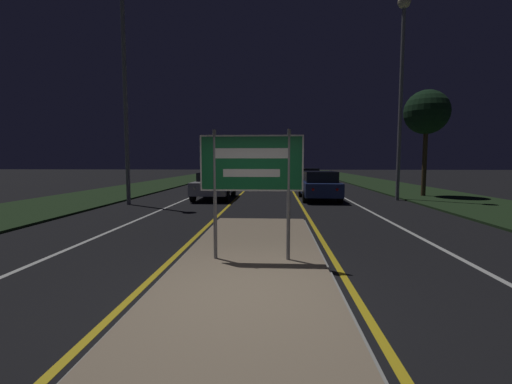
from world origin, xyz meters
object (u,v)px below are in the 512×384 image
(highway_sign, at_px, (252,169))
(car_receding_0, at_px, (319,185))
(car_approaching_0, at_px, (215,185))
(streetlight_left_near, at_px, (124,53))
(car_receding_3, at_px, (290,170))
(streetlight_right_near, at_px, (402,61))
(car_receding_2, at_px, (293,173))
(car_receding_1, at_px, (306,178))

(highway_sign, bearing_deg, car_receding_0, 76.51)
(car_receding_0, relative_size, car_approaching_0, 1.03)
(streetlight_left_near, relative_size, car_approaching_0, 2.42)
(car_receding_0, xyz_separation_m, car_receding_3, (-0.15, 30.97, -0.03))
(streetlight_right_near, distance_m, car_approaching_0, 11.22)
(car_approaching_0, bearing_deg, car_receding_2, 75.48)
(streetlight_right_near, relative_size, car_receding_0, 2.24)
(car_receding_1, relative_size, car_receding_3, 0.94)
(car_receding_0, distance_m, car_receding_1, 7.22)
(streetlight_left_near, height_order, car_receding_0, streetlight_left_near)
(car_receding_3, distance_m, car_approaching_0, 31.22)
(car_receding_3, bearing_deg, streetlight_left_near, -104.80)
(streetlight_left_near, bearing_deg, streetlight_right_near, 10.64)
(car_receding_1, relative_size, car_approaching_0, 1.02)
(streetlight_right_near, height_order, car_approaching_0, streetlight_right_near)
(car_receding_1, distance_m, car_approaching_0, 8.85)
(highway_sign, distance_m, car_receding_2, 31.65)
(highway_sign, relative_size, car_approaching_0, 0.57)
(car_receding_0, bearing_deg, highway_sign, -103.49)
(car_receding_2, bearing_deg, car_receding_3, 89.44)
(streetlight_right_near, distance_m, car_receding_1, 10.25)
(streetlight_left_near, relative_size, car_receding_1, 2.37)
(streetlight_left_near, distance_m, streetlight_right_near, 13.15)
(car_receding_0, distance_m, car_receding_2, 20.29)
(car_receding_0, relative_size, car_receding_2, 1.03)
(streetlight_right_near, bearing_deg, car_receding_0, -179.91)
(highway_sign, relative_size, streetlight_left_near, 0.24)
(car_receding_2, height_order, car_approaching_0, car_receding_2)
(streetlight_left_near, distance_m, car_receding_0, 11.05)
(streetlight_right_near, xyz_separation_m, car_receding_0, (-3.95, -0.01, -6.11))
(streetlight_left_near, distance_m, car_receding_2, 25.05)
(car_receding_3, bearing_deg, highway_sign, -93.46)
(car_receding_1, bearing_deg, streetlight_left_near, -132.74)
(streetlight_left_near, relative_size, car_receding_3, 2.23)
(car_receding_2, xyz_separation_m, car_receding_3, (0.10, 10.68, -0.03))
(car_receding_0, height_order, car_receding_2, car_receding_0)
(streetlight_left_near, relative_size, car_receding_0, 2.34)
(car_receding_2, bearing_deg, highway_sign, -94.44)
(car_receding_3, bearing_deg, streetlight_right_near, -82.46)
(car_receding_2, xyz_separation_m, car_approaching_0, (-5.20, -20.08, -0.02))
(car_receding_0, height_order, car_receding_3, car_receding_0)
(streetlight_left_near, xyz_separation_m, car_receding_2, (8.72, 22.71, -5.98))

